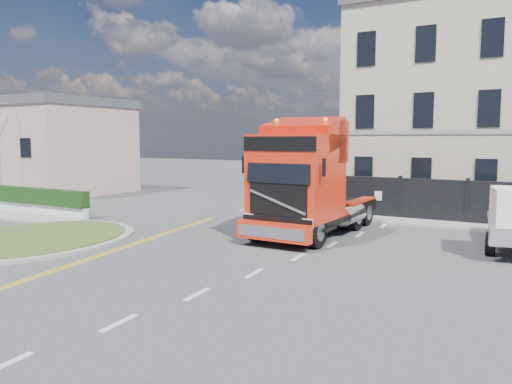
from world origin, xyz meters
The scene contains 10 objects.
ground centered at (0.00, 0.00, 0.00)m, with size 120.00×120.00×0.00m, color #424244.
traffic_island centered at (-7.00, -3.00, 0.08)m, with size 6.80×6.80×0.17m.
hedge_wall centered at (-13.00, 1.50, 0.74)m, with size 8.00×0.55×1.35m.
pavement_side centered at (-13.00, 0.40, 0.05)m, with size 8.50×1.80×0.10m, color gray.
seaside_bldg_pink centered at (-20.00, 9.00, 3.00)m, with size 8.00×8.00×6.00m, color #BE9594.
seaside_bldg_cream centered at (-28.00, 11.00, 2.50)m, with size 9.00×8.00×5.00m, color beige.
hoarding_fence centered at (6.55, 9.00, 1.00)m, with size 18.80×0.25×2.00m.
georgian_building centered at (6.00, 16.50, 5.77)m, with size 12.30×10.30×12.80m.
pavement_far centered at (6.00, 8.10, 0.06)m, with size 20.00×1.60×0.12m, color gray.
truck centered at (1.75, 2.81, 2.04)m, with size 3.02×7.65×4.54m.
Camera 1 is at (9.58, -15.04, 3.88)m, focal length 35.00 mm.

